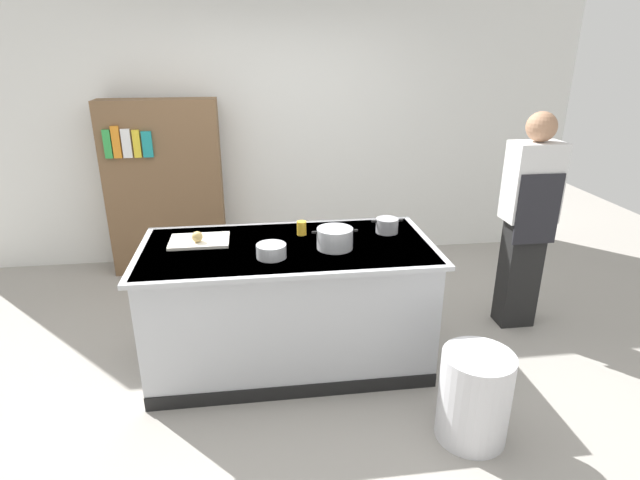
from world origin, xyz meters
TOP-DOWN VIEW (x-y plane):
  - ground_plane at (0.00, 0.00)m, footprint 10.00×10.00m
  - back_wall at (0.00, 2.10)m, footprint 6.40×0.12m
  - counter_island at (0.00, -0.00)m, footprint 1.98×0.98m
  - cutting_board at (-0.59, 0.14)m, footprint 0.40×0.28m
  - onion at (-0.60, 0.09)m, footprint 0.07×0.07m
  - stock_pot at (0.31, -0.09)m, footprint 0.30×0.24m
  - sauce_pan at (0.73, 0.16)m, footprint 0.23×0.16m
  - mixing_bowl at (-0.11, -0.19)m, footprint 0.19×0.19m
  - juice_cup at (0.12, 0.19)m, footprint 0.07×0.07m
  - trash_bin at (0.99, -0.92)m, footprint 0.41×0.41m
  - person_chef at (1.88, 0.29)m, footprint 0.38×0.25m
  - bookshelf at (-1.07, 1.80)m, footprint 1.10×0.31m

SIDE VIEW (x-z plane):
  - ground_plane at x=0.00m, z-range 0.00..0.00m
  - trash_bin at x=0.99m, z-range 0.00..0.55m
  - counter_island at x=0.00m, z-range 0.02..0.92m
  - bookshelf at x=-1.07m, z-range 0.00..1.70m
  - cutting_board at x=-0.59m, z-range 0.90..0.92m
  - person_chef at x=1.88m, z-range 0.05..1.77m
  - mixing_bowl at x=-0.11m, z-range 0.90..0.99m
  - juice_cup at x=0.12m, z-range 0.90..1.00m
  - sauce_pan at x=0.73m, z-range 0.90..1.00m
  - onion at x=-0.60m, z-range 0.92..0.99m
  - stock_pot at x=0.31m, z-range 0.90..1.04m
  - back_wall at x=0.00m, z-range 0.00..3.00m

